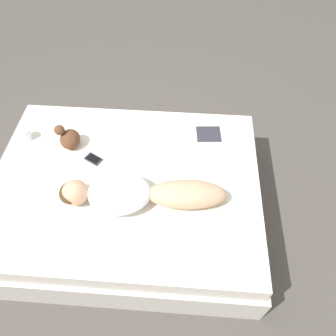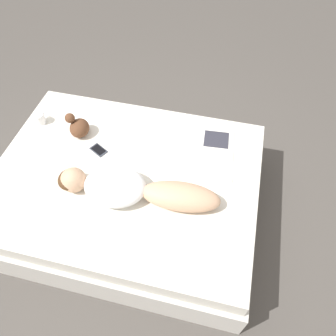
{
  "view_description": "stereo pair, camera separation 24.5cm",
  "coord_description": "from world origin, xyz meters",
  "px_view_note": "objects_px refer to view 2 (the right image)",
  "views": [
    {
      "loc": [
        -1.4,
        -0.43,
        2.49
      ],
      "look_at": [
        0.1,
        -0.32,
        0.55
      ],
      "focal_mm": 35.0,
      "sensor_mm": 36.0,
      "label": 1
    },
    {
      "loc": [
        -1.36,
        -0.67,
        2.49
      ],
      "look_at": [
        0.1,
        -0.32,
        0.55
      ],
      "focal_mm": 35.0,
      "sensor_mm": 36.0,
      "label": 2
    }
  ],
  "objects_px": {
    "open_magazine": "(215,152)",
    "coffee_mug": "(40,119)",
    "cell_phone": "(99,150)",
    "person": "(131,189)"
  },
  "relations": [
    {
      "from": "open_magazine",
      "to": "coffee_mug",
      "type": "xyz_separation_m",
      "value": [
        -0.02,
        1.51,
        0.05
      ]
    },
    {
      "from": "open_magazine",
      "to": "coffee_mug",
      "type": "bearing_deg",
      "value": 86.09
    },
    {
      "from": "cell_phone",
      "to": "open_magazine",
      "type": "bearing_deg",
      "value": -48.41
    },
    {
      "from": "open_magazine",
      "to": "person",
      "type": "bearing_deg",
      "value": 131.54
    },
    {
      "from": "person",
      "to": "cell_phone",
      "type": "height_order",
      "value": "person"
    },
    {
      "from": "open_magazine",
      "to": "cell_phone",
      "type": "height_order",
      "value": "same"
    },
    {
      "from": "person",
      "to": "coffee_mug",
      "type": "distance_m",
      "value": 1.11
    },
    {
      "from": "open_magazine",
      "to": "coffee_mug",
      "type": "distance_m",
      "value": 1.51
    },
    {
      "from": "coffee_mug",
      "to": "cell_phone",
      "type": "bearing_deg",
      "value": -107.0
    },
    {
      "from": "person",
      "to": "coffee_mug",
      "type": "relative_size",
      "value": 10.19
    }
  ]
}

